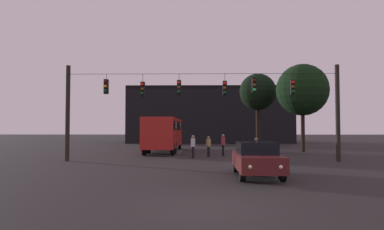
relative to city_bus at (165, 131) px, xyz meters
name	(u,v)px	position (x,y,z in m)	size (l,w,h in m)	color
ground_plane	(200,150)	(3.29, 2.90, -1.87)	(168.00, 168.00, 0.00)	black
overhead_signal_span	(201,103)	(3.24, -8.83, 1.92)	(17.81, 0.44, 6.24)	black
city_bus	(165,131)	(0.00, 0.00, 0.00)	(2.67, 11.03, 3.00)	#B21E19
car_near_right	(256,158)	(5.63, -15.64, -1.07)	(1.88, 4.37, 1.52)	#511919
pedestrian_crossing_left	(209,145)	(3.84, -5.32, -1.01)	(0.35, 0.42, 1.53)	black
pedestrian_crossing_center	(256,149)	(6.70, -9.37, -1.01)	(0.35, 0.42, 1.53)	black
pedestrian_crossing_right	(193,145)	(2.69, -6.54, -0.94)	(0.31, 0.40, 1.64)	black
pedestrian_near_bus	(223,144)	(4.98, -4.63, -0.92)	(0.30, 0.40, 1.68)	black
corner_building	(209,116)	(4.77, 21.37, 2.20)	(23.68, 10.88, 8.13)	black
tree_left_silhouette	(302,90)	(12.47, -0.24, 3.71)	(4.66, 4.66, 7.92)	black
tree_behind_building	(258,92)	(9.22, 4.02, 3.97)	(3.78, 3.78, 7.78)	black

